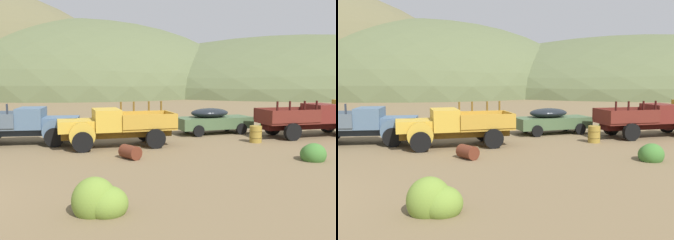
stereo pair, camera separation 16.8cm
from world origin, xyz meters
The scene contains 11 objects.
hill_distant centered at (13.27, 82.50, 0.00)m, with size 74.14×82.69×32.39m, color #56603D.
hill_far_left centered at (65.73, 68.98, 0.00)m, with size 101.32×86.88×26.17m, color #56603D.
truck_chalk_blue centered at (3.29, 9.24, 1.00)m, with size 6.01×3.13×2.16m.
truck_faded_yellow centered at (7.06, 7.15, 1.01)m, with size 5.75×2.49×2.16m.
car_weathered_green centered at (14.03, 9.66, 0.82)m, with size 4.88×2.12×1.57m.
truck_oxblood centered at (19.20, 6.79, 1.02)m, with size 6.43×2.57×2.16m.
oil_drum_foreground centered at (14.63, 6.02, 0.44)m, with size 0.68×0.68×0.88m.
oil_drum_tipped centered at (7.40, 4.09, 0.29)m, with size 0.91×1.08×0.59m.
bush_between_trucks centered at (5.17, -2.02, 0.29)m, with size 1.42×1.14×1.22m.
bush_back_edge centered at (14.54, 1.43, 0.25)m, with size 1.05×1.14×0.95m.
bush_near_barrel centered at (18.16, 10.56, 0.16)m, with size 0.93×0.68×0.61m.
Camera 2 is at (4.04, -11.55, 3.45)m, focal length 40.86 mm.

